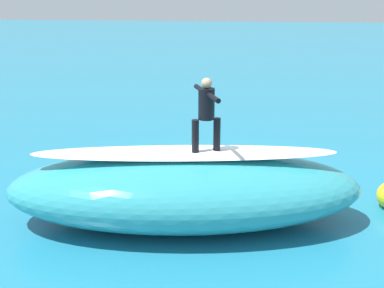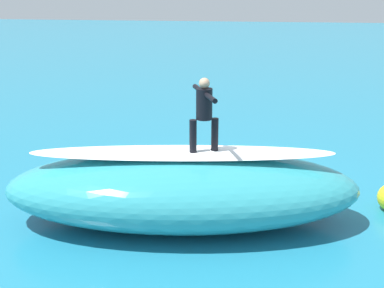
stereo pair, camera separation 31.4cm
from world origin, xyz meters
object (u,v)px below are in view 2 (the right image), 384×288
at_px(surfboard_riding, 204,153).
at_px(surfer_paddling, 182,161).
at_px(surfer_riding, 204,110).
at_px(surfboard_paddling, 183,165).

relative_size(surfboard_riding, surfer_paddling, 1.29).
bearing_deg(surfer_riding, surfboard_riding, -22.52).
height_order(surfer_riding, surfboard_paddling, surfer_riding).
bearing_deg(surfer_paddling, surfboard_riding, -148.83).
distance_m(surfboard_riding, surfer_riding, 0.97).
distance_m(surfboard_paddling, surfer_paddling, 0.21).
bearing_deg(surfboard_paddling, surfboard_riding, -149.87).
bearing_deg(surfboard_paddling, surfer_riding, -149.87).
relative_size(surfer_riding, surfboard_paddling, 0.71).
height_order(surfboard_riding, surfer_riding, surfer_riding).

